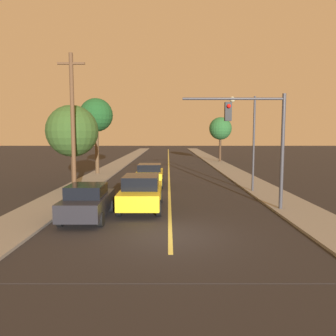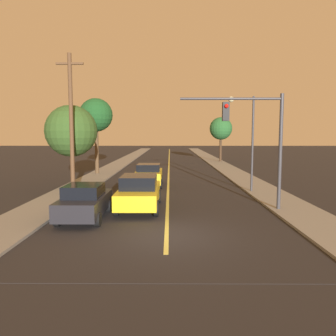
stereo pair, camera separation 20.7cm
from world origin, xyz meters
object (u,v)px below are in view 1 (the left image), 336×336
at_px(car_near_lane_second, 148,175).
at_px(utility_pole_left, 71,123).
at_px(car_near_lane_front, 140,192).
at_px(car_outer_lane_front, 86,202).
at_px(streetlamp_right, 246,130).
at_px(tree_left_near, 71,131).
at_px(tree_left_far, 95,116).
at_px(traffic_signal_mast, 257,131).
at_px(tree_right_near, 219,129).

height_order(car_near_lane_second, utility_pole_left, utility_pole_left).
height_order(car_near_lane_front, car_outer_lane_front, car_near_lane_front).
relative_size(streetlamp_right, tree_left_near, 1.08).
bearing_deg(tree_left_far, car_near_lane_front, -69.67).
xyz_separation_m(utility_pole_left, tree_left_near, (-0.84, 2.72, -0.46)).
distance_m(utility_pole_left, tree_left_near, 2.89).
bearing_deg(car_near_lane_second, car_outer_lane_front, -103.26).
bearing_deg(traffic_signal_mast, car_near_lane_second, 125.86).
bearing_deg(tree_left_near, tree_left_far, 91.53).
relative_size(traffic_signal_mast, tree_left_far, 0.80).
height_order(car_near_lane_front, tree_right_near, tree_right_near).
xyz_separation_m(car_outer_lane_front, traffic_signal_mast, (7.98, 1.60, 3.18)).
bearing_deg(tree_left_far, car_near_lane_second, -52.22).
height_order(car_near_lane_second, tree_right_near, tree_right_near).
height_order(traffic_signal_mast, tree_right_near, tree_right_near).
bearing_deg(utility_pole_left, car_near_lane_second, 46.05).
relative_size(tree_left_near, tree_right_near, 0.94).
bearing_deg(tree_right_near, car_outer_lane_front, -109.42).
xyz_separation_m(car_near_lane_front, tree_left_near, (-5.12, 5.83, 3.12)).
relative_size(car_near_lane_front, tree_left_near, 0.86).
xyz_separation_m(car_near_lane_second, tree_left_far, (-5.35, 6.90, 4.70)).
height_order(car_outer_lane_front, tree_left_near, tree_left_near).
xyz_separation_m(car_near_lane_front, car_near_lane_second, (0.00, 7.54, -0.05)).
distance_m(traffic_signal_mast, tree_right_near, 28.99).
relative_size(car_outer_lane_front, utility_pole_left, 0.48).
height_order(traffic_signal_mast, tree_left_far, tree_left_far).
xyz_separation_m(car_near_lane_front, streetlamp_right, (6.46, 4.82, 3.21)).
xyz_separation_m(utility_pole_left, tree_left_far, (-1.07, 11.34, 1.07)).
height_order(car_near_lane_front, utility_pole_left, utility_pole_left).
xyz_separation_m(car_outer_lane_front, tree_right_near, (10.73, 30.45, 3.78)).
distance_m(streetlamp_right, utility_pole_left, 10.88).
xyz_separation_m(car_outer_lane_front, tree_left_near, (-2.87, 7.82, 3.21)).
height_order(streetlamp_right, tree_left_far, tree_left_far).
relative_size(car_near_lane_front, car_near_lane_second, 1.19).
relative_size(car_outer_lane_front, streetlamp_right, 0.66).
distance_m(car_near_lane_second, car_outer_lane_front, 9.79).
bearing_deg(tree_left_far, tree_left_near, -88.47).
height_order(traffic_signal_mast, tree_left_near, tree_left_near).
height_order(car_outer_lane_front, streetlamp_right, streetlamp_right).
distance_m(car_near_lane_second, tree_right_near, 22.88).
xyz_separation_m(car_near_lane_front, tree_right_near, (8.49, 28.46, 3.69)).
bearing_deg(tree_left_near, tree_right_near, 58.99).
relative_size(car_near_lane_front, traffic_signal_mast, 0.87).
bearing_deg(traffic_signal_mast, car_near_lane_front, 176.12).
height_order(traffic_signal_mast, utility_pole_left, utility_pole_left).
distance_m(car_near_lane_front, car_outer_lane_front, 3.00).
bearing_deg(car_near_lane_front, tree_right_near, 73.40).
bearing_deg(car_near_lane_second, traffic_signal_mast, -54.14).
height_order(car_outer_lane_front, utility_pole_left, utility_pole_left).
bearing_deg(utility_pole_left, traffic_signal_mast, -19.24).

